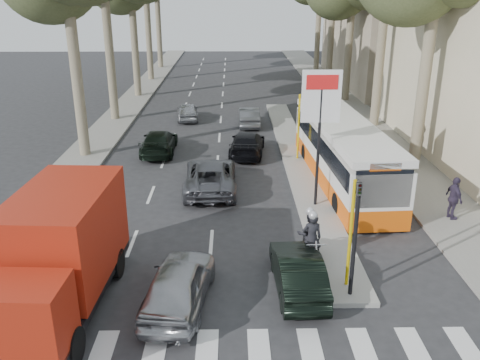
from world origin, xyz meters
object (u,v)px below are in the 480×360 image
Objects in this scene: silver_hatchback at (179,284)px; city_bus at (343,151)px; dark_hatchback at (298,271)px; motorcycle at (310,237)px; red_truck at (59,252)px.

city_bus reaches higher than silver_hatchback.
dark_hatchback is at bearing -112.51° from city_bus.
silver_hatchback is 4.72m from motorcycle.
motorcycle is at bearing -112.23° from dark_hatchback.
dark_hatchback is 0.34× the size of city_bus.
silver_hatchback is at bearing 3.51° from red_truck.
city_bus is at bearing 67.28° from motorcycle.
red_truck is (-3.21, -0.02, 1.04)m from silver_hatchback.
silver_hatchback is 3.37m from red_truck.
dark_hatchback is at bearing -113.38° from motorcycle.
motorcycle is at bearing 21.71° from red_truck.
city_bus is 4.87× the size of motorcycle.
red_truck is (-6.65, -0.76, 1.12)m from dark_hatchback.
dark_hatchback is at bearing 9.69° from red_truck.
city_bus is at bearing -117.06° from silver_hatchback.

